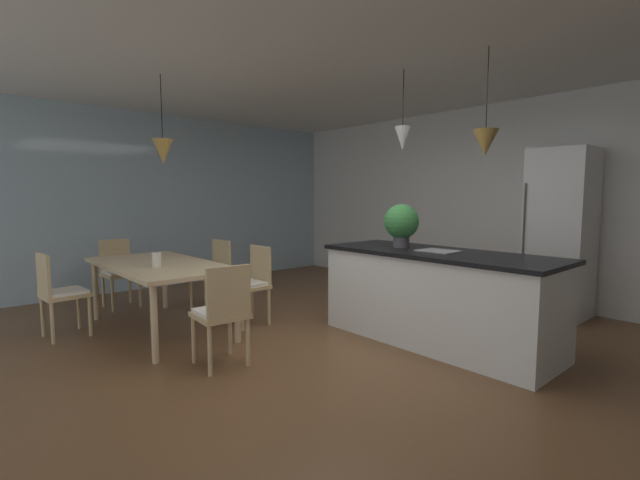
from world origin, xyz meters
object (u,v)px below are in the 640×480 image
chair_far_right (251,282)px  dining_table (159,269)px  chair_window_end (119,270)px  chair_far_left (213,272)px  potted_plant_on_island (401,223)px  kitchen_island (436,296)px  refrigerator (560,234)px  vase_on_dining_table (157,259)px  chair_kitchen_end (222,311)px  chair_near_left (59,291)px

chair_far_right → dining_table: bearing=-117.0°
dining_table → chair_window_end: 1.35m
chair_far_left → dining_table: bearing=-62.7°
potted_plant_on_island → kitchen_island: bearing=0.0°
refrigerator → kitchen_island: bearing=-102.2°
dining_table → kitchen_island: bearing=40.6°
dining_table → chair_far_right: chair_far_right is taller
kitchen_island → potted_plant_on_island: potted_plant_on_island is taller
vase_on_dining_table → dining_table: bearing=153.8°
kitchen_island → chair_kitchen_end: bearing=-114.1°
potted_plant_on_island → vase_on_dining_table: potted_plant_on_island is taller
chair_near_left → chair_kitchen_end: same height
chair_window_end → potted_plant_on_island: (3.08, 1.87, 0.68)m
chair_window_end → chair_far_left: size_ratio=1.00×
potted_plant_on_island → chair_near_left: bearing=-128.6°
dining_table → kitchen_island: kitchen_island is taller
chair_kitchen_end → chair_far_right: bearing=136.4°
chair_far_left → chair_far_right: same height
chair_far_left → potted_plant_on_island: (2.18, 1.01, 0.68)m
chair_kitchen_end → potted_plant_on_island: size_ratio=1.94×
chair_far_right → vase_on_dining_table: size_ratio=5.93×
chair_far_right → kitchen_island: kitchen_island is taller
potted_plant_on_island → vase_on_dining_table: size_ratio=3.06×
dining_table → kitchen_island: 2.87m
chair_kitchen_end → kitchen_island: (0.84, 1.87, -0.01)m
chair_far_left → vase_on_dining_table: 1.21m
chair_kitchen_end → chair_window_end: bearing=180.0°
vase_on_dining_table → chair_far_right: bearing=77.2°
chair_far_right → vase_on_dining_table: vase_on_dining_table is taller
vase_on_dining_table → chair_near_left: bearing=-131.0°
chair_far_left → vase_on_dining_table: (0.66, -0.96, 0.32)m
chair_near_left → chair_far_right: same height
chair_near_left → potted_plant_on_island: potted_plant_on_island is taller
vase_on_dining_table → chair_far_left: bearing=124.4°
chair_near_left → chair_far_left: bearing=90.3°
chair_near_left → potted_plant_on_island: 3.54m
chair_far_right → kitchen_island: (1.74, 1.01, -0.01)m
kitchen_island → potted_plant_on_island: (-0.44, -0.00, 0.69)m
chair_kitchen_end → kitchen_island: bearing=65.9°
chair_window_end → potted_plant_on_island: bearing=31.2°
chair_window_end → chair_far_left: same height
chair_far_left → chair_far_right: size_ratio=1.00×
kitchen_island → potted_plant_on_island: size_ratio=5.12×
chair_near_left → refrigerator: 5.55m
chair_window_end → chair_far_right: 1.97m
chair_far_left → chair_far_right: (0.88, 0.00, 0.00)m
chair_kitchen_end → refrigerator: refrigerator is taller
chair_near_left → vase_on_dining_table: vase_on_dining_table is taller
chair_far_left → chair_near_left: same height
dining_table → chair_near_left: chair_near_left is taller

